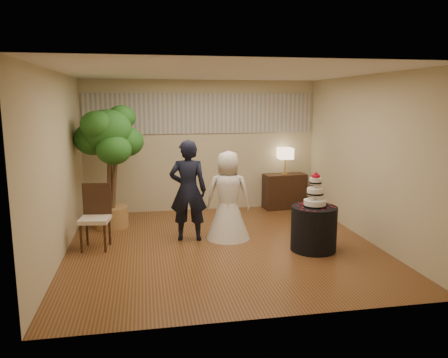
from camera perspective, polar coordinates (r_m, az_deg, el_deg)
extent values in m
cube|color=brown|center=(7.32, -0.20, -8.69)|extent=(5.00, 5.00, 0.00)
cube|color=white|center=(6.94, -0.22, 13.75)|extent=(5.00, 5.00, 0.00)
cube|color=beige|center=(9.45, -2.92, 4.31)|extent=(5.00, 0.06, 2.80)
cube|color=beige|center=(4.59, 5.36, -2.09)|extent=(5.00, 0.06, 2.80)
cube|color=beige|center=(7.00, -20.80, 1.56)|extent=(0.06, 5.00, 2.80)
cube|color=beige|center=(7.83, 18.12, 2.58)|extent=(0.06, 5.00, 2.80)
cube|color=#ADAAA1|center=(9.38, -2.94, 8.55)|extent=(4.90, 0.02, 0.85)
imported|color=black|center=(7.43, -4.70, -1.51)|extent=(0.69, 0.51, 1.73)
imported|color=white|center=(7.51, 0.54, -2.11)|extent=(0.90, 0.90, 1.54)
cylinder|color=black|center=(7.16, 11.64, -6.34)|extent=(0.91, 0.91, 0.72)
cube|color=#311D11|center=(9.80, 7.90, -1.57)|extent=(0.96, 0.49, 0.77)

